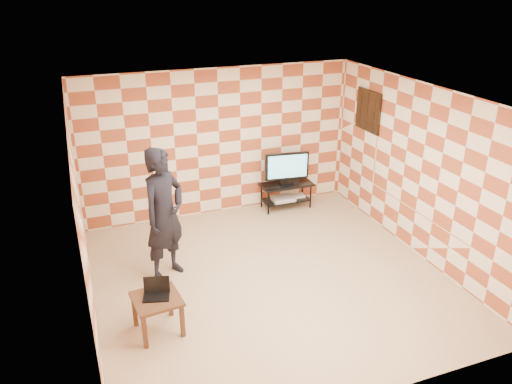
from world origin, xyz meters
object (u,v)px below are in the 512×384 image
(side_table, at_px, (157,304))
(person, at_px, (164,215))
(tv_stand, at_px, (286,190))
(tv, at_px, (287,167))

(side_table, bearing_deg, person, 73.28)
(side_table, relative_size, person, 0.31)
(tv_stand, bearing_deg, person, -149.19)
(person, bearing_deg, tv_stand, -6.05)
(person, bearing_deg, side_table, -143.59)
(tv_stand, distance_m, tv, 0.47)
(tv, xyz_separation_m, person, (-2.60, -1.55, 0.16))
(tv_stand, bearing_deg, side_table, -136.76)
(tv, distance_m, side_table, 4.10)
(tv, bearing_deg, side_table, -136.79)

